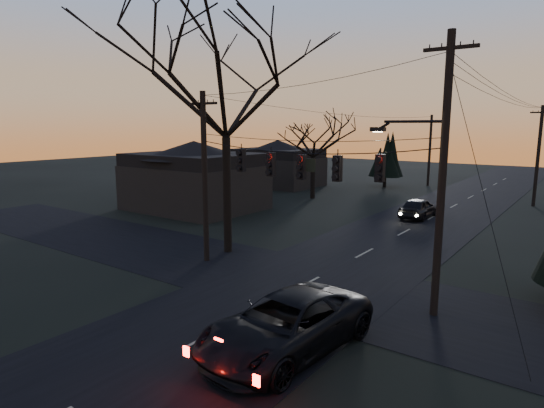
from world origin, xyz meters
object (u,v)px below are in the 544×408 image
Objects in this scene: utility_pole_left at (207,260)px; bare_tree_left at (225,89)px; utility_pole_far_l at (428,186)px; sedan_oncoming_a at (419,208)px; suv_near at (286,325)px; utility_pole_far_r at (533,206)px; utility_pole_right at (433,315)px.

bare_tree_left reaches higher than utility_pole_left.
sedan_oncoming_a is at bearing -74.58° from utility_pole_far_l.
suv_near is 1.41× the size of sedan_oncoming_a.
utility_pole_far_r is 1.37× the size of suv_near.
utility_pole_far_r is at bearing 90.82° from suv_near.
utility_pole_far_l is 35.20m from bare_tree_left.
suv_near is at bearing -78.20° from utility_pole_far_l.
utility_pole_left is (-11.50, 0.00, 0.00)m from utility_pole_right.
utility_pole_far_r reaches higher than sedan_oncoming_a.
suv_near is at bearing 100.76° from sedan_oncoming_a.
utility_pole_left is 1.00× the size of utility_pole_far_r.
utility_pole_far_r is 1.93× the size of sedan_oncoming_a.
bare_tree_left reaches higher than utility_pole_far_l.
utility_pole_far_r is 1.06× the size of utility_pole_far_l.
utility_pole_far_r is (0.00, 28.00, 0.00)m from utility_pole_right.
utility_pole_right is 2.27× the size of sedan_oncoming_a.
utility_pole_right is at bearing -72.28° from utility_pole_far_l.
utility_pole_right reaches higher than sedan_oncoming_a.
sedan_oncoming_a is (5.20, -18.86, 0.75)m from utility_pole_far_l.
sedan_oncoming_a is at bearing 110.18° from utility_pole_right.
utility_pole_right is at bearing 67.99° from suv_near.
utility_pole_far_l is at bearing 89.62° from bare_tree_left.
utility_pole_far_r is (11.50, 28.00, 0.00)m from utility_pole_left.
utility_pole_far_r is at bearing 65.81° from bare_tree_left.
utility_pole_far_l is 19.58m from sedan_oncoming_a.
bare_tree_left is at bearing 170.82° from utility_pole_right.
utility_pole_right reaches higher than suv_near.
utility_pole_right reaches higher than utility_pole_far_r.
utility_pole_right is 37.79m from utility_pole_far_l.
bare_tree_left is at bearing 146.18° from suv_near.
utility_pole_far_r is 14.01m from utility_pole_far_l.
bare_tree_left reaches higher than utility_pole_right.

